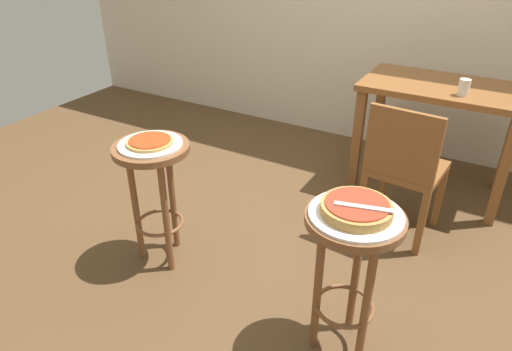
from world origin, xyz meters
TOP-DOWN VIEW (x-y plane):
  - ground_plane at (0.00, 0.00)m, footprint 6.00×6.00m
  - stool_foreground at (0.67, -0.62)m, footprint 0.40×0.40m
  - serving_plate_foreground at (0.67, -0.62)m, footprint 0.37×0.37m
  - pizza_foreground at (0.67, -0.62)m, footprint 0.28×0.28m
  - stool_middle at (-0.45, -0.54)m, footprint 0.40×0.40m
  - serving_plate_middle at (-0.45, -0.54)m, footprint 0.33×0.33m
  - pizza_middle at (-0.45, -0.54)m, footprint 0.24×0.24m
  - dining_table at (0.69, 1.02)m, footprint 1.02×0.60m
  - cup_near_edge at (0.82, 0.85)m, footprint 0.07×0.07m
  - wooden_chair at (0.65, 0.35)m, footprint 0.43×0.43m
  - pizza_server_knife at (0.70, -0.64)m, footprint 0.22×0.08m

SIDE VIEW (x-z plane):
  - ground_plane at x=0.00m, z-range 0.00..0.00m
  - wooden_chair at x=0.65m, z-range 0.04..0.89m
  - stool_foreground at x=0.67m, z-range 0.17..0.89m
  - stool_middle at x=-0.45m, z-range 0.17..0.89m
  - dining_table at x=0.69m, z-range 0.25..1.03m
  - serving_plate_foreground at x=0.67m, z-range 0.71..0.73m
  - serving_plate_middle at x=-0.45m, z-range 0.71..0.73m
  - pizza_middle at x=-0.45m, z-range 0.73..0.75m
  - pizza_foreground at x=0.67m, z-range 0.73..0.77m
  - pizza_server_knife at x=0.70m, z-range 0.77..0.78m
  - cup_near_edge at x=0.82m, z-range 0.78..0.88m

